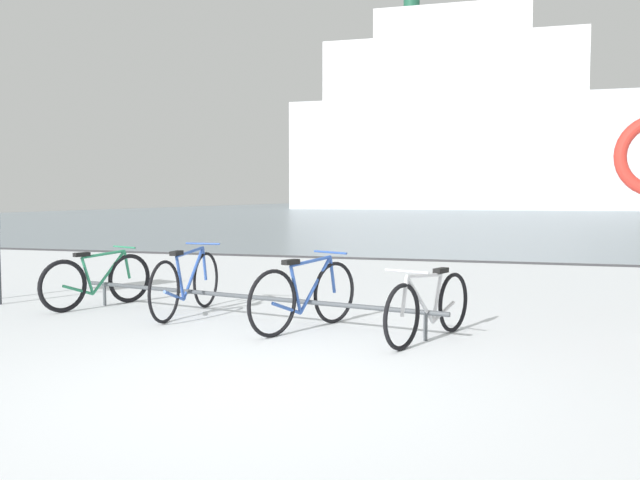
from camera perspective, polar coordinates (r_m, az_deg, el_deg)
ground at (r=58.45m, az=14.75°, el=2.28°), size 80.00×132.00×0.08m
bike_rack at (r=7.55m, az=-6.72°, el=-4.94°), size 4.75×1.05×0.31m
bicycle_0 at (r=8.86m, az=-18.69°, el=-3.35°), size 0.69×1.52×0.76m
bicycle_1 at (r=8.03m, az=-11.48°, el=-3.68°), size 0.46×1.79×0.83m
bicycle_2 at (r=6.98m, az=-1.28°, el=-4.82°), size 0.74×1.54×0.81m
bicycle_3 at (r=6.56m, az=9.43°, el=-5.72°), size 0.70×1.56×0.74m
ferry_ship at (r=72.93m, az=11.81°, el=9.54°), size 35.49×10.07×26.12m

